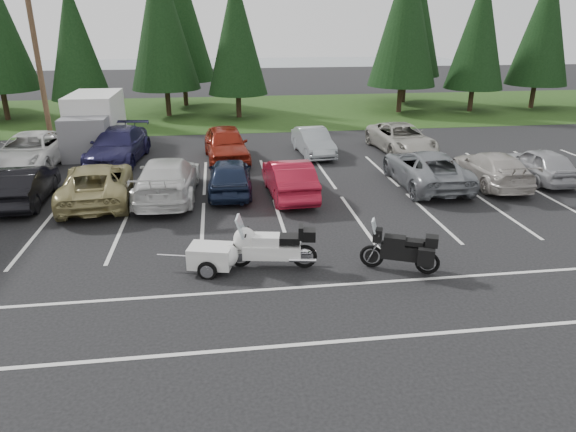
# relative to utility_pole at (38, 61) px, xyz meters

# --- Properties ---
(ground) EXTENTS (120.00, 120.00, 0.00)m
(ground) POSITION_rel_utility_pole_xyz_m (10.00, -12.00, -4.70)
(ground) COLOR black
(ground) RESTS_ON ground
(grass_strip) EXTENTS (80.00, 16.00, 0.01)m
(grass_strip) POSITION_rel_utility_pole_xyz_m (10.00, 12.00, -4.69)
(grass_strip) COLOR #1E3711
(grass_strip) RESTS_ON ground
(lake_water) EXTENTS (70.00, 50.00, 0.02)m
(lake_water) POSITION_rel_utility_pole_xyz_m (14.00, 43.00, -4.70)
(lake_water) COLOR gray
(lake_water) RESTS_ON ground
(utility_pole) EXTENTS (1.60, 0.26, 9.00)m
(utility_pole) POSITION_rel_utility_pole_xyz_m (0.00, 0.00, 0.00)
(utility_pole) COLOR #473321
(utility_pole) RESTS_ON ground
(box_truck) EXTENTS (2.40, 5.60, 2.90)m
(box_truck) POSITION_rel_utility_pole_xyz_m (2.00, 0.50, -3.25)
(box_truck) COLOR silver
(box_truck) RESTS_ON ground
(stall_markings) EXTENTS (32.00, 16.00, 0.01)m
(stall_markings) POSITION_rel_utility_pole_xyz_m (10.00, -10.00, -4.69)
(stall_markings) COLOR silver
(stall_markings) RESTS_ON ground
(conifer_3) EXTENTS (3.87, 3.87, 9.02)m
(conifer_3) POSITION_rel_utility_pole_xyz_m (-0.50, 9.40, 0.57)
(conifer_3) COLOR #332316
(conifer_3) RESTS_ON ground
(conifer_4) EXTENTS (4.80, 4.80, 11.17)m
(conifer_4) POSITION_rel_utility_pole_xyz_m (5.00, 10.90, 1.83)
(conifer_4) COLOR #332316
(conifer_4) RESTS_ON ground
(conifer_5) EXTENTS (4.14, 4.14, 9.63)m
(conifer_5) POSITION_rel_utility_pole_xyz_m (10.00, 9.60, 0.93)
(conifer_5) COLOR #332316
(conifer_5) RESTS_ON ground
(conifer_6) EXTENTS (4.93, 4.93, 11.48)m
(conifer_6) POSITION_rel_utility_pole_xyz_m (22.00, 10.10, 2.01)
(conifer_6) COLOR #332316
(conifer_6) RESTS_ON ground
(conifer_7) EXTENTS (4.27, 4.27, 9.94)m
(conifer_7) POSITION_rel_utility_pole_xyz_m (27.50, 9.80, 1.11)
(conifer_7) COLOR #332316
(conifer_7) RESTS_ON ground
(conifer_8) EXTENTS (4.53, 4.53, 10.56)m
(conifer_8) POSITION_rel_utility_pole_xyz_m (33.00, 10.60, 1.47)
(conifer_8) COLOR #332316
(conifer_8) RESTS_ON ground
(conifer_back_b) EXTENTS (4.97, 4.97, 11.58)m
(conifer_back_b) POSITION_rel_utility_pole_xyz_m (6.00, 15.50, 2.07)
(conifer_back_b) COLOR #332316
(conifer_back_b) RESTS_ON ground
(conifer_back_c) EXTENTS (5.50, 5.50, 12.81)m
(conifer_back_c) POSITION_rel_utility_pole_xyz_m (24.00, 14.80, 2.80)
(conifer_back_c) COLOR #332316
(conifer_back_c) RESTS_ON ground
(car_near_1) EXTENTS (1.71, 4.46, 1.45)m
(car_near_1) POSITION_rel_utility_pole_xyz_m (1.10, -7.53, -3.97)
(car_near_1) COLOR black
(car_near_1) RESTS_ON ground
(car_near_2) EXTENTS (2.98, 5.56, 1.48)m
(car_near_2) POSITION_rel_utility_pole_xyz_m (3.78, -7.73, -3.96)
(car_near_2) COLOR #9A8F59
(car_near_2) RESTS_ON ground
(car_near_3) EXTENTS (2.43, 5.58, 1.60)m
(car_near_3) POSITION_rel_utility_pole_xyz_m (6.43, -7.65, -3.90)
(car_near_3) COLOR silver
(car_near_3) RESTS_ON ground
(car_near_4) EXTENTS (1.87, 4.33, 1.45)m
(car_near_4) POSITION_rel_utility_pole_xyz_m (8.87, -7.38, -3.97)
(car_near_4) COLOR #151F36
(car_near_4) RESTS_ON ground
(car_near_5) EXTENTS (1.79, 4.56, 1.48)m
(car_near_5) POSITION_rel_utility_pole_xyz_m (11.16, -8.08, -3.96)
(car_near_5) COLOR maroon
(car_near_5) RESTS_ON ground
(car_near_6) EXTENTS (2.52, 5.39, 1.49)m
(car_near_6) POSITION_rel_utility_pole_xyz_m (17.02, -7.48, -3.95)
(car_near_6) COLOR slate
(car_near_6) RESTS_ON ground
(car_near_7) EXTENTS (2.06, 4.82, 1.38)m
(car_near_7) POSITION_rel_utility_pole_xyz_m (19.82, -7.67, -4.01)
(car_near_7) COLOR #AFA7A0
(car_near_7) RESTS_ON ground
(car_near_8) EXTENTS (1.72, 4.19, 1.42)m
(car_near_8) POSITION_rel_utility_pole_xyz_m (22.23, -7.40, -3.99)
(car_near_8) COLOR #9C9DA1
(car_near_8) RESTS_ON ground
(car_far_0) EXTENTS (2.87, 5.78, 1.58)m
(car_far_0) POSITION_rel_utility_pole_xyz_m (-0.32, -2.23, -3.91)
(car_far_0) COLOR white
(car_far_0) RESTS_ON ground
(car_far_1) EXTENTS (2.82, 5.76, 1.61)m
(car_far_1) POSITION_rel_utility_pole_xyz_m (3.60, -1.83, -3.89)
(car_far_1) COLOR #1C1A43
(car_far_1) RESTS_ON ground
(car_far_2) EXTENTS (2.35, 5.03, 1.67)m
(car_far_2) POSITION_rel_utility_pole_xyz_m (8.83, -2.27, -3.86)
(car_far_2) COLOR maroon
(car_far_2) RESTS_ON ground
(car_far_3) EXTENTS (1.77, 4.20, 1.35)m
(car_far_3) POSITION_rel_utility_pole_xyz_m (13.29, -1.72, -4.02)
(car_far_3) COLOR gray
(car_far_3) RESTS_ON ground
(car_far_4) EXTENTS (2.73, 5.35, 1.45)m
(car_far_4) POSITION_rel_utility_pole_xyz_m (17.99, -1.75, -3.97)
(car_far_4) COLOR #A6A298
(car_far_4) RESTS_ON ground
(touring_motorcycle) EXTENTS (2.91, 1.34, 1.55)m
(touring_motorcycle) POSITION_rel_utility_pole_xyz_m (9.83, -14.22, -3.92)
(touring_motorcycle) COLOR white
(touring_motorcycle) RESTS_ON ground
(cargo_trailer) EXTENTS (1.89, 1.35, 0.79)m
(cargo_trailer) POSITION_rel_utility_pole_xyz_m (8.12, -14.24, -4.30)
(cargo_trailer) COLOR silver
(cargo_trailer) RESTS_ON ground
(adventure_motorcycle) EXTENTS (2.56, 1.75, 1.48)m
(adventure_motorcycle) POSITION_rel_utility_pole_xyz_m (13.31, -14.90, -3.96)
(adventure_motorcycle) COLOR black
(adventure_motorcycle) RESTS_ON ground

